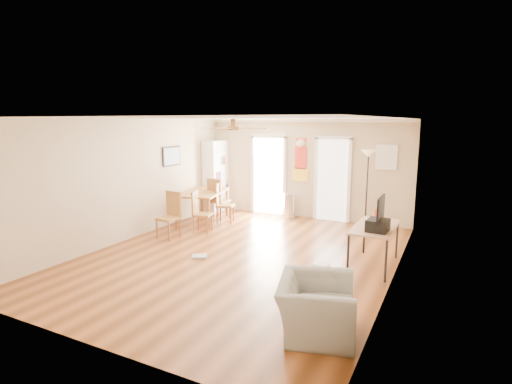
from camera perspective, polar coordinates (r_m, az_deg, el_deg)
The scene contains 30 objects.
floor at distance 7.74m, azimuth -2.01°, elevation -9.11°, with size 7.00×7.00×0.00m, color brown.
ceiling at distance 7.31m, azimuth -2.14°, elevation 10.51°, with size 5.50×7.00×0.00m, color silver, non-canonical shape.
wall_back at distance 10.59m, azimuth 7.06°, elevation 3.27°, with size 5.50×0.04×2.60m, color beige, non-canonical shape.
wall_front at distance 4.73m, azimuth -22.98°, elevation -6.04°, with size 5.50×0.04×2.60m, color beige, non-canonical shape.
wall_left at distance 9.05m, azimuth -17.55°, elevation 1.71°, with size 0.04×7.00×2.60m, color beige, non-canonical shape.
wall_right at distance 6.58m, azimuth 19.46°, elevation -1.43°, with size 0.04×7.00×2.60m, color beige, non-canonical shape.
crown_molding at distance 7.31m, azimuth -2.14°, elevation 10.19°, with size 5.50×7.00×0.08m, color white, non-canonical shape.
kitchen_doorway at distance 11.00m, azimuth 1.84°, elevation 2.28°, with size 0.90×0.10×2.10m, color white, non-canonical shape.
bathroom_doorway at distance 10.38m, azimuth 10.90°, elevation 1.64°, with size 0.80×0.10×2.10m, color white, non-canonical shape.
wall_decal at distance 10.59m, azimuth 6.41°, elevation 4.64°, with size 0.46×0.03×1.10m, color red.
ac_grille at distance 10.02m, azimuth 18.19°, elevation 4.76°, with size 0.50×0.04×0.60m, color white.
framed_poster at distance 10.03m, azimuth -12.00°, elevation 5.04°, with size 0.04×0.66×0.48m, color black.
ceiling_fan at distance 7.05m, azimuth -3.32°, elevation 9.13°, with size 1.24×1.24×0.20m, color #593819, non-canonical shape.
bookshelf at distance 11.40m, azimuth -5.67°, elevation 2.29°, with size 0.40×0.90×2.01m, color white, non-canonical shape.
dining_table at distance 10.26m, azimuth -7.58°, elevation -2.09°, with size 0.95×1.58×0.79m, color #905D2E, non-canonical shape.
dining_chair_right_a at distance 10.10m, azimuth -4.42°, elevation -1.61°, with size 0.41×0.41×1.00m, color olive, non-canonical shape.
dining_chair_right_b at distance 9.27m, azimuth -7.67°, elevation -2.89°, with size 0.39×0.39×0.96m, color olive, non-canonical shape.
dining_chair_near at distance 8.94m, azimuth -12.48°, elevation -3.34°, with size 0.42×0.42×1.01m, color #A57335, non-canonical shape.
dining_chair_far at distance 10.49m, azimuth -5.31°, elevation -0.94°, with size 0.45×0.45×1.09m, color olive, non-canonical shape.
trash_can at distance 10.60m, azimuth 4.80°, elevation -1.98°, with size 0.31×0.31×0.67m, color silver.
torchiere_lamp at distance 9.91m, azimuth 15.59°, elevation 0.41°, with size 0.36×0.36×1.88m, color black, non-canonical shape.
computer_desk at distance 7.40m, azimuth 16.56°, elevation -7.45°, with size 0.69×1.38×0.74m, color tan, non-canonical shape.
imac at distance 7.01m, azimuth 17.42°, elevation -2.92°, with size 0.09×0.62×0.58m, color black, non-canonical shape.
keyboard at distance 7.61m, azimuth 15.94°, elevation -4.01°, with size 0.12×0.38×0.01m, color white.
printer at distance 6.96m, azimuth 17.05°, elevation -4.58°, with size 0.33×0.39×0.20m, color black.
orange_bottle at distance 7.63m, azimuth 16.81°, elevation -3.24°, with size 0.07×0.07×0.21m, color red.
wastebasket_a at distance 6.62m, azimuth 9.35°, elevation -11.28°, with size 0.26×0.26×0.30m, color white.
wastebasket_b at distance 6.15m, azimuth 7.01°, elevation -12.85°, with size 0.27×0.27×0.32m, color silver.
floor_cloth at distance 7.72m, azimuth -8.11°, elevation -9.13°, with size 0.28×0.22×0.04m, color #979792.
armchair at distance 5.07m, azimuth 8.62°, elevation -15.93°, with size 1.03×0.90×0.67m, color gray.
Camera 1 is at (3.51, -6.41, 2.55)m, focal length 27.91 mm.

